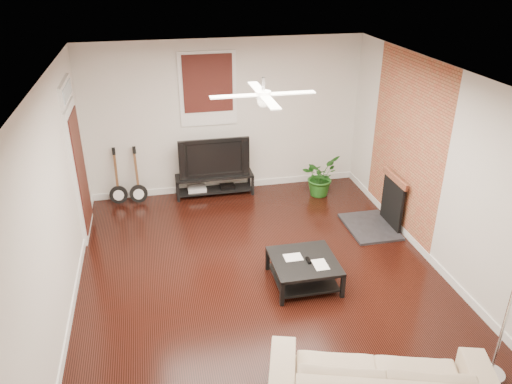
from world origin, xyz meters
TOP-DOWN VIEW (x-y plane):
  - room at (0.00, 0.00)m, footprint 5.01×6.01m
  - brick_accent at (2.49, 1.00)m, footprint 0.02×2.20m
  - fireplace at (2.20, 1.00)m, footprint 0.80×1.10m
  - window_back at (-0.30, 2.97)m, footprint 1.00×0.06m
  - door_left at (-2.46, 1.90)m, footprint 0.08×1.00m
  - tv_stand at (-0.27, 2.78)m, footprint 1.42×0.38m
  - tv at (-0.27, 2.80)m, footprint 1.27×0.17m
  - coffee_table at (0.53, -0.21)m, footprint 0.88×0.88m
  - sofa at (0.67, -2.31)m, footprint 2.34×1.46m
  - floor_lamp at (2.02, -2.21)m, footprint 0.37×0.37m
  - potted_plant at (1.63, 2.38)m, footprint 0.88×0.88m
  - guitar_left at (-2.01, 2.75)m, footprint 0.32×0.23m
  - guitar_right at (-1.66, 2.72)m, footprint 0.34×0.25m
  - ceiling_fan at (0.00, 0.00)m, footprint 1.24×1.24m

SIDE VIEW (x-z plane):
  - coffee_table at x=0.53m, z-range 0.00..0.37m
  - tv_stand at x=-0.27m, z-range 0.00..0.40m
  - sofa at x=0.67m, z-range 0.00..0.64m
  - potted_plant at x=1.63m, z-range 0.00..0.74m
  - fireplace at x=2.20m, z-range 0.00..0.92m
  - guitar_left at x=-2.01m, z-range 0.00..1.04m
  - guitar_right at x=-1.66m, z-range 0.00..1.04m
  - tv at x=-0.27m, z-range 0.40..1.13m
  - floor_lamp at x=2.02m, z-range 0.00..1.78m
  - door_left at x=-2.46m, z-range 0.00..2.50m
  - room at x=0.00m, z-range 0.00..2.80m
  - brick_accent at x=2.49m, z-range 0.00..2.80m
  - window_back at x=-0.30m, z-range 1.30..2.60m
  - ceiling_fan at x=0.00m, z-range 2.44..2.76m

